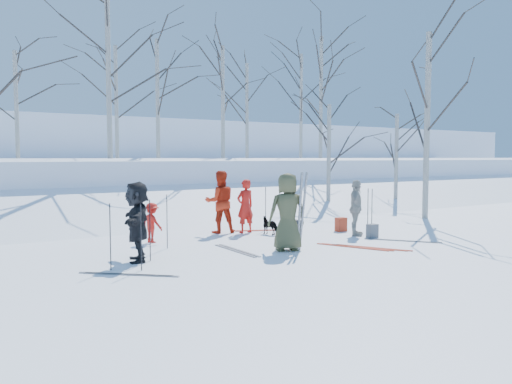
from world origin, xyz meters
TOP-DOWN VIEW (x-y plane):
  - ground at (0.00, 0.00)m, footprint 120.00×120.00m
  - snow_ramp at (0.00, 7.00)m, footprint 70.00×9.49m
  - snow_plateau at (0.00, 17.00)m, footprint 70.00×18.00m
  - far_hill at (0.00, 38.00)m, footprint 90.00×30.00m
  - skier_olive_center at (-0.28, -0.36)m, footprint 1.06×0.86m
  - skier_red_north at (0.33, 2.62)m, footprint 0.62×0.43m
  - skier_redor_behind at (-0.32, 3.00)m, footprint 1.06×0.92m
  - skier_red_seated at (-2.64, 2.46)m, footprint 0.63×0.78m
  - skier_cream_east at (2.73, 0.45)m, footprint 0.97×0.91m
  - skier_grey_west at (-3.76, 0.36)m, footprint 0.99×1.69m
  - dog at (0.80, 1.98)m, footprint 0.46×0.68m
  - upright_ski_left at (-0.07, -0.58)m, footprint 0.10×0.17m
  - upright_ski_right at (0.07, -0.53)m, footprint 0.14×0.23m
  - ski_pair_a at (3.15, -0.90)m, footprint 2.03×2.09m
  - ski_pair_b at (1.68, -1.21)m, footprint 1.85×2.07m
  - ski_pair_c at (-1.34, 0.25)m, footprint 0.21×1.90m
  - ski_pair_d at (-4.33, -0.79)m, footprint 2.08×2.10m
  - ski_pair_e at (1.04, 2.69)m, footprint 1.59×2.05m
  - ski_pair_f at (1.38, -0.92)m, footprint 1.66×2.05m
  - ski_pole_a at (-2.63, 1.44)m, footprint 0.02×0.02m
  - ski_pole_b at (-4.49, -0.18)m, footprint 0.02×0.02m
  - ski_pole_c at (-3.51, 0.24)m, footprint 0.02×0.02m
  - ski_pole_d at (1.09, 2.69)m, footprint 0.02×0.02m
  - ski_pole_e at (-3.98, -0.55)m, footprint 0.02×0.02m
  - ski_pole_f at (3.28, 0.37)m, footprint 0.02×0.02m
  - ski_pole_g at (3.27, 0.52)m, footprint 0.02×0.02m
  - backpack_red at (2.94, 1.31)m, footprint 0.32×0.22m
  - backpack_grey at (2.88, -0.05)m, footprint 0.30×0.20m
  - backpack_dark at (1.45, 1.70)m, footprint 0.34×0.24m
  - birch_plateau_b at (-1.66, 9.70)m, footprint 4.98×4.98m
  - birch_plateau_c at (11.86, 15.08)m, footprint 5.12×5.12m
  - birch_plateau_d at (0.29, 15.25)m, footprint 4.57×4.57m
  - birch_plateau_e at (6.76, 13.17)m, footprint 4.15×4.15m
  - birch_plateau_f at (4.03, 10.86)m, footprint 4.29×4.29m
  - birch_plateau_h at (-4.65, 12.44)m, footprint 3.65×3.65m
  - birch_plateau_i at (9.86, 10.71)m, footprint 5.07×5.07m
  - birch_plateau_j at (1.52, 12.73)m, footprint 4.55×4.55m
  - birch_edge_b at (7.77, 2.12)m, footprint 5.34×5.34m
  - birch_edge_c at (9.85, 5.43)m, footprint 3.52×3.52m
  - birch_edge_e at (6.13, 5.65)m, footprint 3.68×3.68m

SIDE VIEW (x-z plane):
  - ground at x=0.00m, z-range 0.00..0.00m
  - ski_pair_a at x=3.15m, z-range 0.00..0.02m
  - ski_pair_b at x=1.68m, z-range 0.00..0.02m
  - ski_pair_c at x=-1.34m, z-range 0.00..0.02m
  - ski_pair_d at x=-4.33m, z-range 0.00..0.02m
  - ski_pair_e at x=1.04m, z-range 0.00..0.02m
  - ski_pair_f at x=1.38m, z-range 0.00..0.02m
  - snow_ramp at x=0.00m, z-range -1.91..2.21m
  - backpack_grey at x=2.88m, z-range 0.00..0.38m
  - backpack_dark at x=1.45m, z-range 0.00..0.40m
  - backpack_red at x=2.94m, z-range 0.00..0.42m
  - dog at x=0.80m, z-range 0.00..0.53m
  - skier_red_seated at x=-2.64m, z-range 0.00..1.06m
  - ski_pole_a at x=-2.63m, z-range 0.00..1.34m
  - ski_pole_b at x=-4.49m, z-range 0.00..1.34m
  - ski_pole_c at x=-3.51m, z-range 0.00..1.34m
  - ski_pole_d at x=1.09m, z-range 0.00..1.34m
  - ski_pole_e at x=-3.98m, z-range 0.00..1.34m
  - ski_pole_f at x=3.28m, z-range 0.00..1.34m
  - ski_pole_g at x=3.27m, z-range 0.00..1.34m
  - skier_red_north at x=0.33m, z-range 0.00..1.60m
  - skier_cream_east at x=2.73m, z-range 0.00..1.60m
  - skier_grey_west at x=-3.76m, z-range 0.00..1.73m
  - skier_redor_behind at x=-0.32m, z-range 0.00..1.86m
  - skier_olive_center at x=-0.28m, z-range 0.00..1.88m
  - upright_ski_left at x=-0.07m, z-range 0.00..1.90m
  - upright_ski_right at x=0.07m, z-range 0.00..1.90m
  - snow_plateau at x=0.00m, z-range -0.10..2.10m
  - far_hill at x=0.00m, z-range -1.00..5.00m
  - birch_edge_c at x=9.85m, z-range 0.00..4.17m
  - birch_edge_e at x=6.13m, z-range 0.00..4.40m
  - birch_edge_b at x=7.77m, z-range 0.00..6.77m
  - birch_plateau_h at x=-4.65m, z-range 2.20..6.56m
  - birch_plateau_e at x=6.76m, z-range 2.20..7.27m
  - birch_plateau_f at x=4.03m, z-range 2.20..7.47m
  - birch_plateau_j at x=1.52m, z-range 2.20..7.84m
  - birch_plateau_d at x=0.29m, z-range 2.20..7.87m
  - birch_plateau_b at x=-1.66m, z-range 2.20..8.46m
  - birch_plateau_i at x=9.86m, z-range 2.20..8.59m
  - birch_plateau_c at x=11.86m, z-range 2.20..8.66m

